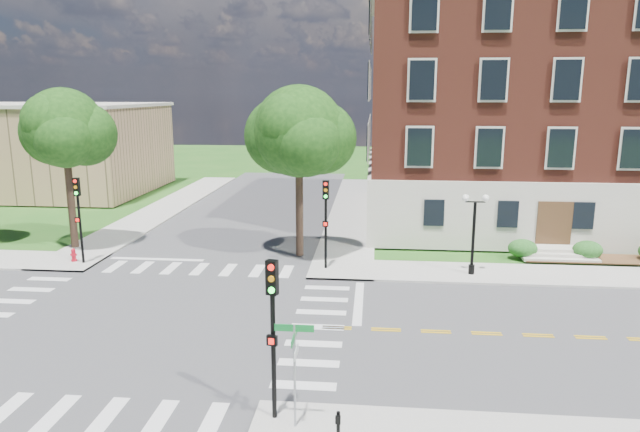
# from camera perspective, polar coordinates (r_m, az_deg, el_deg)

# --- Properties ---
(ground) EXTENTS (160.00, 160.00, 0.00)m
(ground) POSITION_cam_1_polar(r_m,az_deg,el_deg) (25.53, -16.80, -10.01)
(ground) COLOR #1F5718
(ground) RESTS_ON ground
(road_ew) EXTENTS (90.00, 12.00, 0.01)m
(road_ew) POSITION_cam_1_polar(r_m,az_deg,el_deg) (25.53, -16.80, -10.00)
(road_ew) COLOR #3D3D3F
(road_ew) RESTS_ON ground
(road_ns) EXTENTS (12.00, 90.00, 0.01)m
(road_ns) POSITION_cam_1_polar(r_m,az_deg,el_deg) (25.53, -16.80, -10.00)
(road_ns) COLOR #3D3D3F
(road_ns) RESTS_ON ground
(sidewalk_ne) EXTENTS (34.00, 34.00, 0.12)m
(sidewalk_ne) POSITION_cam_1_polar(r_m,az_deg,el_deg) (38.80, 14.17, -2.11)
(sidewalk_ne) COLOR #9E9B93
(sidewalk_ne) RESTS_ON ground
(sidewalk_nw) EXTENTS (34.00, 34.00, 0.12)m
(sidewalk_nw) POSITION_cam_1_polar(r_m,az_deg,el_deg) (45.62, -27.58, -1.02)
(sidewalk_nw) COLOR #9E9B93
(sidewalk_nw) RESTS_ON ground
(crosswalk_east) EXTENTS (2.20, 10.20, 0.02)m
(crosswalk_east) POSITION_cam_1_polar(r_m,az_deg,el_deg) (23.85, -0.25, -11.08)
(crosswalk_east) COLOR silver
(crosswalk_east) RESTS_ON ground
(stop_bar_east) EXTENTS (0.40, 5.50, 0.00)m
(stop_bar_east) POSITION_cam_1_polar(r_m,az_deg,el_deg) (26.54, 3.88, -8.63)
(stop_bar_east) COLOR silver
(stop_bar_east) RESTS_ON ground
(main_building) EXTENTS (30.60, 22.40, 16.50)m
(main_building) POSITION_cam_1_polar(r_m,az_deg,el_deg) (46.17, 24.27, 9.83)
(main_building) COLOR beige
(main_building) RESTS_ON ground
(secondary_building) EXTENTS (20.40, 15.40, 8.30)m
(secondary_building) POSITION_cam_1_polar(r_m,az_deg,el_deg) (60.77, -25.84, 6.18)
(secondary_building) COLOR #A4815A
(secondary_building) RESTS_ON ground
(tree_c) EXTENTS (4.70, 4.70, 9.63)m
(tree_c) POSITION_cam_1_polar(r_m,az_deg,el_deg) (37.22, -24.22, 7.98)
(tree_c) COLOR black
(tree_c) RESTS_ON ground
(tree_d) EXTENTS (5.17, 5.17, 9.77)m
(tree_d) POSITION_cam_1_polar(r_m,az_deg,el_deg) (32.27, -2.13, 8.40)
(tree_d) COLOR black
(tree_d) RESTS_ON ground
(traffic_signal_se) EXTENTS (0.37, 0.42, 4.80)m
(traffic_signal_se) POSITION_cam_1_polar(r_m,az_deg,el_deg) (16.39, -4.75, -10.26)
(traffic_signal_se) COLOR black
(traffic_signal_se) RESTS_ON ground
(traffic_signal_ne) EXTENTS (0.34, 0.39, 4.80)m
(traffic_signal_ne) POSITION_cam_1_polar(r_m,az_deg,el_deg) (30.27, 0.58, 0.32)
(traffic_signal_ne) COLOR black
(traffic_signal_ne) RESTS_ON ground
(traffic_signal_nw) EXTENTS (0.33, 0.36, 4.80)m
(traffic_signal_nw) POSITION_cam_1_polar(r_m,az_deg,el_deg) (33.92, -23.00, 0.64)
(traffic_signal_nw) COLOR black
(traffic_signal_nw) RESTS_ON ground
(twin_lamp_west) EXTENTS (1.36, 0.36, 4.23)m
(twin_lamp_west) POSITION_cam_1_polar(r_m,az_deg,el_deg) (30.48, 15.12, -1.30)
(twin_lamp_west) COLOR black
(twin_lamp_west) RESTS_ON ground
(street_sign_pole) EXTENTS (1.10, 1.10, 3.10)m
(street_sign_pole) POSITION_cam_1_polar(r_m,az_deg,el_deg) (16.30, -2.53, -13.75)
(street_sign_pole) COLOR gray
(street_sign_pole) RESTS_ON ground
(push_button_post) EXTENTS (0.14, 0.21, 1.20)m
(push_button_post) POSITION_cam_1_polar(r_m,az_deg,el_deg) (15.94, 1.83, -20.65)
(push_button_post) COLOR black
(push_button_post) RESTS_ON ground
(fire_hydrant) EXTENTS (0.35, 0.35, 0.75)m
(fire_hydrant) POSITION_cam_1_polar(r_m,az_deg,el_deg) (35.04, -23.41, -3.63)
(fire_hydrant) COLOR #B40D1E
(fire_hydrant) RESTS_ON ground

